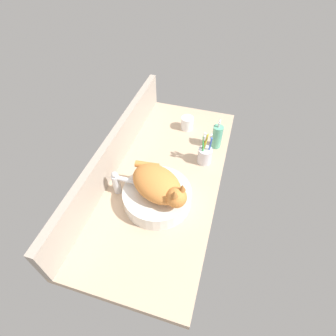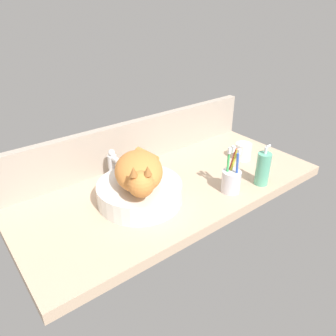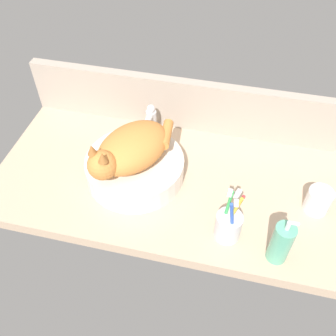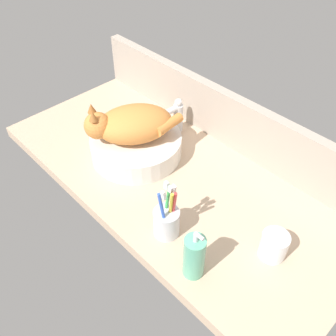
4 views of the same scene
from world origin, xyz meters
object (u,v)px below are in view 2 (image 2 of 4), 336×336
Objects in this scene: faucet at (114,165)px; soap_dispenser at (263,169)px; cat at (139,172)px; water_glass at (243,152)px; sink_basin at (140,192)px; toothbrush_cup at (231,180)px.

soap_dispenser is (45.48, -38.54, -0.40)cm from faucet.
water_glass is at bearing 0.93° from cat.
faucet is at bearing 89.46° from sink_basin.
cat is 2.21× the size of faucet.
soap_dispenser reaches higher than sink_basin.
cat is 36.36cm from toothbrush_cup.
soap_dispenser is (45.65, -19.57, 3.13)cm from sink_basin.
sink_basin is at bearing 179.70° from water_glass.
sink_basin is 4.03× the size of water_glass.
cat is at bearing 155.86° from toothbrush_cup.
cat is 50.17cm from soap_dispenser.
toothbrush_cup is (31.53, -34.68, -2.25)cm from faucet.
water_glass is at bearing -18.86° from faucet.
toothbrush_cup is 29.32cm from water_glass.
cat is 1.61× the size of toothbrush_cup.
soap_dispenser is (46.25, -18.34, -6.40)cm from cat.
cat is 21.09cm from faucet.
soap_dispenser is 14.58cm from toothbrush_cup.
faucet is 46.93cm from toothbrush_cup.
sink_basin is 49.77cm from soap_dispenser.
faucet reaches higher than water_glass.
toothbrush_cup is at bearing -24.14° from cat.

